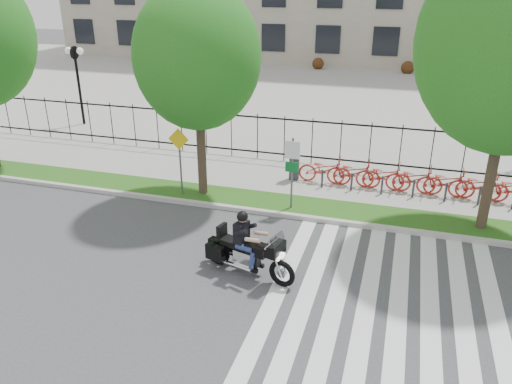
# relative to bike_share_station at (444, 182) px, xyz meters

# --- Properties ---
(ground) EXTENTS (120.00, 120.00, 0.00)m
(ground) POSITION_rel_bike_share_station_xyz_m (-6.46, -7.20, -0.68)
(ground) COLOR #3E3E41
(ground) RESTS_ON ground
(curb) EXTENTS (60.00, 0.20, 0.15)m
(curb) POSITION_rel_bike_share_station_xyz_m (-6.46, -3.10, -0.61)
(curb) COLOR #AFACA4
(curb) RESTS_ON ground
(grass_verge) EXTENTS (60.00, 1.50, 0.15)m
(grass_verge) POSITION_rel_bike_share_station_xyz_m (-6.46, -2.25, -0.61)
(grass_verge) COLOR #214E13
(grass_verge) RESTS_ON ground
(sidewalk) EXTENTS (60.00, 3.50, 0.15)m
(sidewalk) POSITION_rel_bike_share_station_xyz_m (-6.46, 0.25, -0.61)
(sidewalk) COLOR #9A9790
(sidewalk) RESTS_ON ground
(plaza) EXTENTS (80.00, 34.00, 0.10)m
(plaza) POSITION_rel_bike_share_station_xyz_m (-6.46, 17.80, -0.63)
(plaza) COLOR #9A9790
(plaza) RESTS_ON ground
(crosswalk_stripes) EXTENTS (5.70, 8.00, 0.01)m
(crosswalk_stripes) POSITION_rel_bike_share_station_xyz_m (-1.63, -7.20, -0.68)
(crosswalk_stripes) COLOR silver
(crosswalk_stripes) RESTS_ON ground
(iron_fence) EXTENTS (30.00, 0.06, 2.00)m
(iron_fence) POSITION_rel_bike_share_station_xyz_m (-6.46, 2.00, 0.47)
(iron_fence) COLOR black
(iron_fence) RESTS_ON sidewalk
(lamp_post_left) EXTENTS (1.06, 0.70, 4.25)m
(lamp_post_left) POSITION_rel_bike_share_station_xyz_m (-18.46, 4.80, 2.52)
(lamp_post_left) COLOR black
(lamp_post_left) RESTS_ON ground
(street_tree_1) EXTENTS (4.29, 4.29, 7.37)m
(street_tree_1) POSITION_rel_bike_share_station_xyz_m (-8.47, -2.25, 4.36)
(street_tree_1) COLOR #34271C
(street_tree_1) RESTS_ON grass_verge
(bike_share_station) EXTENTS (11.19, 0.89, 1.50)m
(bike_share_station) POSITION_rel_bike_share_station_xyz_m (0.00, 0.00, 0.00)
(bike_share_station) COLOR #2D2D33
(bike_share_station) RESTS_ON sidewalk
(sign_pole_regulatory) EXTENTS (0.50, 0.09, 2.50)m
(sign_pole_regulatory) POSITION_rel_bike_share_station_xyz_m (-5.05, -2.62, 1.06)
(sign_pole_regulatory) COLOR #59595B
(sign_pole_regulatory) RESTS_ON grass_verge
(sign_pole_warning) EXTENTS (0.78, 0.09, 2.49)m
(sign_pole_warning) POSITION_rel_bike_share_station_xyz_m (-9.15, -2.62, 1.06)
(sign_pole_warning) COLOR #59595B
(sign_pole_warning) RESTS_ON grass_verge
(motorcycle_rider) EXTENTS (2.80, 1.29, 2.22)m
(motorcycle_rider) POSITION_rel_bike_share_station_xyz_m (-5.25, -6.82, 0.05)
(motorcycle_rider) COLOR black
(motorcycle_rider) RESTS_ON ground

